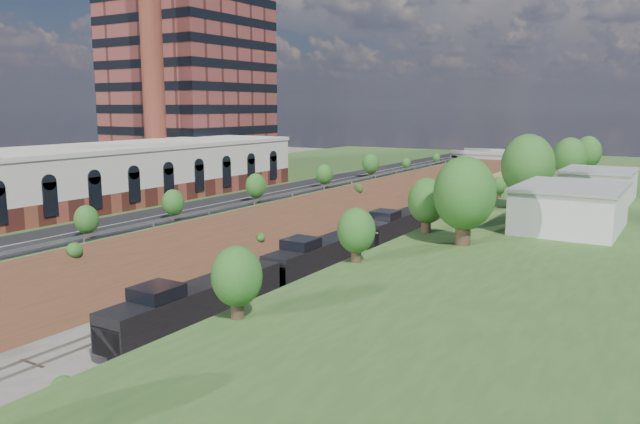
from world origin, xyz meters
TOP-DOWN VIEW (x-y plane):
  - platform_left at (-33.00, 60.00)m, footprint 44.00×180.00m
  - embankment_left at (-11.00, 60.00)m, footprint 10.00×180.00m
  - embankment_right at (11.00, 60.00)m, footprint 10.00×180.00m
  - rail_left_track at (-2.60, 60.00)m, footprint 1.58×180.00m
  - rail_right_track at (2.60, 60.00)m, footprint 1.58×180.00m
  - road at (-15.50, 60.00)m, footprint 8.00×180.00m
  - guardrail at (-11.40, 59.80)m, footprint 0.10×171.00m
  - commercial_building at (-28.00, 38.00)m, footprint 14.30×62.30m
  - highrise_tower at (-44.00, 72.00)m, footprint 22.00×22.00m
  - smokestack at (-36.00, 56.00)m, footprint 3.20×3.20m
  - overpass at (0.00, 122.00)m, footprint 24.50×8.30m
  - white_building_near at (23.50, 52.00)m, footprint 9.00×12.00m
  - white_building_far at (23.00, 74.00)m, footprint 8.00×10.00m
  - tree_right_large at (17.00, 40.00)m, footprint 5.25×5.25m
  - tree_left_crest at (-11.80, 20.00)m, footprint 2.45×2.45m
  - freight_train at (2.60, 97.78)m, footprint 2.85×161.25m

SIDE VIEW (x-z plane):
  - embankment_left at x=-11.00m, z-range -5.00..5.00m
  - embankment_right at x=11.00m, z-range -5.00..5.00m
  - rail_left_track at x=-2.60m, z-range 0.00..0.18m
  - rail_right_track at x=2.60m, z-range 0.00..0.18m
  - platform_left at x=-33.00m, z-range 0.00..5.00m
  - freight_train at x=2.60m, z-range 0.23..4.78m
  - overpass at x=0.00m, z-range 1.22..8.62m
  - road at x=-15.50m, z-range 5.00..5.10m
  - guardrail at x=-11.40m, z-range 5.20..5.90m
  - white_building_far at x=23.00m, z-range 5.00..8.60m
  - white_building_near at x=23.50m, z-range 5.00..9.00m
  - tree_left_crest at x=-11.80m, z-range 5.26..8.82m
  - commercial_building at x=-28.00m, z-range 5.01..12.01m
  - tree_right_large at x=17.00m, z-range 5.58..13.19m
  - smokestack at x=-36.00m, z-range 5.00..45.00m
  - highrise_tower at x=-44.00m, z-range 5.93..59.83m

